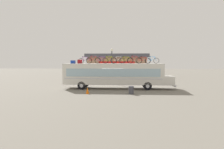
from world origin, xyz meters
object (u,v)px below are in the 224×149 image
at_px(rooftop_bicycle_5, 118,60).
at_px(trash_bin, 131,90).
at_px(luggage_bag_1, 73,62).
at_px(rooftop_bicycle_1, 85,60).
at_px(rooftop_bicycle_6, 126,60).
at_px(rooftop_bicycle_7, 134,60).
at_px(bus, 115,74).
at_px(rooftop_bicycle_3, 102,60).
at_px(rooftop_bicycle_8, 143,60).
at_px(rooftop_bicycle_2, 93,60).
at_px(rooftop_bicycle_4, 109,60).
at_px(rooftop_bicycle_9, 152,60).
at_px(luggage_bag_2, 80,62).
at_px(traffic_cone, 87,91).
at_px(street_lamp, 112,62).

xyz_separation_m(rooftop_bicycle_5, trash_bin, (1.44, -4.20, -3.03)).
bearing_deg(luggage_bag_1, rooftop_bicycle_5, 6.29).
distance_m(rooftop_bicycle_1, trash_bin, 7.52).
xyz_separation_m(rooftop_bicycle_6, rooftop_bicycle_7, (1.03, 0.09, 0.03)).
bearing_deg(bus, trash_bin, -64.58).
distance_m(rooftop_bicycle_3, rooftop_bicycle_8, 5.08).
bearing_deg(rooftop_bicycle_2, rooftop_bicycle_4, -11.86).
xyz_separation_m(rooftop_bicycle_1, rooftop_bicycle_8, (7.16, 0.12, 0.00)).
bearing_deg(rooftop_bicycle_9, rooftop_bicycle_7, 176.26).
distance_m(luggage_bag_1, rooftop_bicycle_8, 8.55).
height_order(luggage_bag_2, rooftop_bicycle_5, rooftop_bicycle_5).
height_order(rooftop_bicycle_5, rooftop_bicycle_6, rooftop_bicycle_5).
distance_m(luggage_bag_1, trash_bin, 8.31).
height_order(rooftop_bicycle_6, traffic_cone, rooftop_bicycle_6).
height_order(rooftop_bicycle_2, rooftop_bicycle_4, rooftop_bicycle_2).
distance_m(rooftop_bicycle_3, rooftop_bicycle_4, 1.08).
height_order(rooftop_bicycle_6, rooftop_bicycle_7, rooftop_bicycle_7).
bearing_deg(rooftop_bicycle_2, rooftop_bicycle_8, 2.91).
bearing_deg(rooftop_bicycle_5, luggage_bag_1, -173.71).
bearing_deg(traffic_cone, luggage_bag_2, 112.94).
bearing_deg(rooftop_bicycle_7, bus, -177.73).
relative_size(rooftop_bicycle_2, street_lamp, 0.35).
bearing_deg(rooftop_bicycle_7, rooftop_bicycle_8, 13.85).
bearing_deg(luggage_bag_2, luggage_bag_1, -160.98).
bearing_deg(luggage_bag_1, rooftop_bicycle_4, -1.63).
xyz_separation_m(bus, rooftop_bicycle_8, (3.41, 0.36, 1.65)).
relative_size(rooftop_bicycle_1, rooftop_bicycle_2, 0.92).
bearing_deg(traffic_cone, bus, 56.07).
xyz_separation_m(rooftop_bicycle_8, street_lamp, (-4.11, 4.13, -0.14)).
bearing_deg(luggage_bag_2, rooftop_bicycle_5, 4.11).
xyz_separation_m(rooftop_bicycle_4, traffic_cone, (-1.95, -3.59, -3.11)).
xyz_separation_m(luggage_bag_1, rooftop_bicycle_4, (4.41, -0.13, 0.20)).
bearing_deg(street_lamp, rooftop_bicycle_3, -102.45).
height_order(rooftop_bicycle_2, rooftop_bicycle_5, rooftop_bicycle_2).
distance_m(rooftop_bicycle_5, rooftop_bicycle_9, 4.05).
distance_m(bus, rooftop_bicycle_8, 3.81).
distance_m(luggage_bag_1, rooftop_bicycle_1, 1.47).
height_order(rooftop_bicycle_1, rooftop_bicycle_8, same).
bearing_deg(luggage_bag_2, rooftop_bicycle_7, 0.52).
bearing_deg(rooftop_bicycle_3, rooftop_bicycle_7, -0.72).
xyz_separation_m(bus, rooftop_bicycle_6, (1.29, 0.00, 1.66)).
xyz_separation_m(luggage_bag_1, rooftop_bicycle_5, (5.50, 0.61, 0.20)).
relative_size(rooftop_bicycle_1, traffic_cone, 2.46).
bearing_deg(rooftop_bicycle_4, rooftop_bicycle_5, 34.02).
height_order(luggage_bag_2, rooftop_bicycle_3, rooftop_bicycle_3).
height_order(rooftop_bicycle_4, rooftop_bicycle_6, rooftop_bicycle_4).
bearing_deg(bus, rooftop_bicycle_4, -152.97).
xyz_separation_m(luggage_bag_1, rooftop_bicycle_8, (8.53, 0.60, 0.18)).
bearing_deg(rooftop_bicycle_4, rooftop_bicycle_7, 8.51).
bearing_deg(rooftop_bicycle_9, rooftop_bicycle_4, -176.47).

